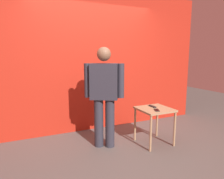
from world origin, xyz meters
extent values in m
plane|color=#59544F|center=(0.00, 0.00, 0.00)|extent=(12.00, 12.00, 0.00)
cube|color=red|center=(0.00, 1.32, 1.38)|extent=(4.92, 0.12, 2.77)
cylinder|color=#2D2D38|center=(-0.23, 0.45, 0.41)|extent=(0.21, 0.21, 0.81)
cylinder|color=#2D2D38|center=(-0.06, 0.35, 0.41)|extent=(0.21, 0.21, 0.81)
cube|color=#2D2D38|center=(-0.15, 0.40, 1.10)|extent=(0.49, 0.41, 0.58)
cube|color=red|center=(-0.09, 0.50, 1.13)|extent=(0.11, 0.07, 0.48)
cube|color=silver|center=(-0.08, 0.50, 1.11)|extent=(0.04, 0.03, 0.44)
cylinder|color=#2D2D38|center=(-0.38, 0.53, 1.11)|extent=(0.15, 0.15, 0.55)
cylinder|color=#2D2D38|center=(0.09, 0.26, 1.11)|extent=(0.15, 0.15, 0.55)
sphere|color=brown|center=(-0.15, 0.40, 1.53)|extent=(0.22, 0.22, 0.22)
cube|color=tan|center=(0.68, 0.16, 0.61)|extent=(0.54, 0.54, 0.03)
cylinder|color=tan|center=(0.44, -0.08, 0.30)|extent=(0.04, 0.04, 0.59)
cylinder|color=tan|center=(0.92, -0.08, 0.30)|extent=(0.04, 0.04, 0.59)
cylinder|color=tan|center=(0.44, 0.40, 0.30)|extent=(0.04, 0.04, 0.59)
cylinder|color=tan|center=(0.92, 0.40, 0.30)|extent=(0.04, 0.04, 0.59)
cube|color=black|center=(0.63, 0.04, 0.63)|extent=(0.12, 0.16, 0.01)
cube|color=black|center=(0.70, 0.25, 0.63)|extent=(0.05, 0.17, 0.02)
camera|label=1|loc=(-1.41, -2.67, 1.53)|focal=33.53mm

